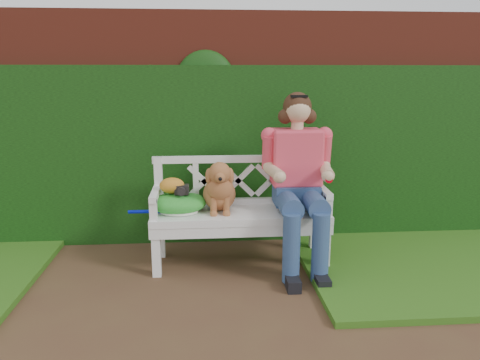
{
  "coord_description": "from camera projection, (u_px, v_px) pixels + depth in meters",
  "views": [
    {
      "loc": [
        0.27,
        -2.79,
        1.64
      ],
      "look_at": [
        0.56,
        1.03,
        0.75
      ],
      "focal_mm": 35.0,
      "sensor_mm": 36.0,
      "label": 1
    }
  ],
  "objects": [
    {
      "name": "brick_wall",
      "position": [
        177.0,
        127.0,
        4.66
      ],
      "size": [
        10.0,
        0.3,
        2.2
      ],
      "primitive_type": "cube",
      "color": "maroon",
      "rests_on": "ground"
    },
    {
      "name": "baseball_glove",
      "position": [
        172.0,
        186.0,
        3.91
      ],
      "size": [
        0.22,
        0.17,
        0.13
      ],
      "primitive_type": "ellipsoid",
      "rotation": [
        0.0,
        0.0,
        0.07
      ],
      "color": "#C37B22",
      "rests_on": "green_bag"
    },
    {
      "name": "dog",
      "position": [
        219.0,
        185.0,
        3.94
      ],
      "size": [
        0.34,
        0.44,
        0.45
      ],
      "primitive_type": null,
      "rotation": [
        0.0,
        0.0,
        0.11
      ],
      "color": "brown",
      "rests_on": "garden_bench"
    },
    {
      "name": "camera_item",
      "position": [
        182.0,
        189.0,
        3.9
      ],
      "size": [
        0.12,
        0.09,
        0.08
      ],
      "primitive_type": "cube",
      "rotation": [
        0.0,
        0.0,
        -0.04
      ],
      "color": "black",
      "rests_on": "green_bag"
    },
    {
      "name": "green_bag",
      "position": [
        178.0,
        203.0,
        3.94
      ],
      "size": [
        0.52,
        0.43,
        0.16
      ],
      "primitive_type": null,
      "rotation": [
        0.0,
        0.0,
        -0.12
      ],
      "color": "#1C761A",
      "rests_on": "garden_bench"
    },
    {
      "name": "grass_right",
      "position": [
        449.0,
        260.0,
        4.11
      ],
      "size": [
        2.6,
        2.0,
        0.05
      ],
      "primitive_type": "cube",
      "color": "#285E13",
      "rests_on": "ground"
    },
    {
      "name": "garden_bench",
      "position": [
        240.0,
        237.0,
        4.05
      ],
      "size": [
        1.65,
        0.8,
        0.48
      ],
      "primitive_type": null,
      "rotation": [
        0.0,
        0.0,
        0.13
      ],
      "color": "white",
      "rests_on": "ground"
    },
    {
      "name": "seated_woman",
      "position": [
        297.0,
        180.0,
        3.95
      ],
      "size": [
        0.64,
        0.85,
        1.49
      ],
      "primitive_type": null,
      "rotation": [
        0.0,
        0.0,
        -0.01
      ],
      "color": "#C7213E",
      "rests_on": "ground"
    },
    {
      "name": "ivy_hedge",
      "position": [
        176.0,
        156.0,
        4.5
      ],
      "size": [
        10.0,
        0.18,
        1.7
      ],
      "primitive_type": "cube",
      "color": "#1A5A14",
      "rests_on": "ground"
    },
    {
      "name": "tennis_racket",
      "position": [
        176.0,
        211.0,
        3.94
      ],
      "size": [
        0.65,
        0.38,
        0.03
      ],
      "primitive_type": null,
      "rotation": [
        0.0,
        0.0,
        0.21
      ],
      "color": "white",
      "rests_on": "garden_bench"
    },
    {
      "name": "ground",
      "position": [
        166.0,
        328.0,
        3.06
      ],
      "size": [
        60.0,
        60.0,
        0.0
      ],
      "primitive_type": "plane",
      "color": "#4E3122"
    }
  ]
}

